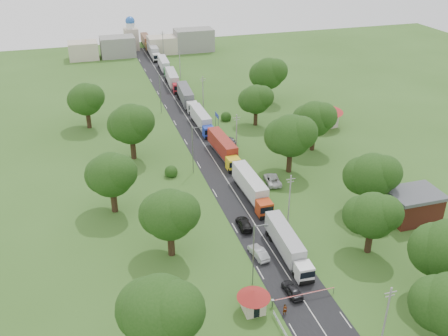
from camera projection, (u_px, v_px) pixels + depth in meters
name	position (u px, v px, depth m)	size (l,w,h in m)	color
ground	(244.00, 206.00, 88.52)	(260.00, 260.00, 0.00)	#31561C
road	(213.00, 159.00, 105.52)	(8.00, 200.00, 0.04)	black
boom_barrier	(294.00, 297.00, 66.51)	(9.22, 0.35, 1.18)	slate
guard_booth	(254.00, 298.00, 64.42)	(4.40, 4.40, 3.45)	beige
info_sign	(217.00, 118.00, 118.23)	(0.12, 3.10, 4.10)	slate
pole_0	(386.00, 317.00, 58.03)	(1.60, 0.24, 9.00)	gray
pole_1	(289.00, 198.00, 81.83)	(1.60, 0.24, 9.00)	gray
pole_2	(237.00, 134.00, 105.63)	(1.60, 0.24, 9.00)	gray
pole_3	(203.00, 92.00, 129.43)	(1.60, 0.24, 9.00)	gray
pole_4	(180.00, 64.00, 153.23)	(1.60, 0.24, 9.00)	gray
pole_5	(163.00, 44.00, 177.03)	(1.60, 0.24, 9.00)	gray
lamp_0	(255.00, 252.00, 67.59)	(2.03, 0.22, 10.00)	slate
lamp_1	(193.00, 148.00, 97.34)	(2.03, 0.22, 10.00)	slate
lamp_2	(161.00, 92.00, 127.09)	(2.03, 0.22, 10.00)	slate
tree_2	(372.00, 215.00, 73.91)	(8.00, 8.00, 10.10)	#382616
tree_3	(372.00, 175.00, 83.68)	(8.80, 8.80, 11.07)	#382616
tree_4	(291.00, 135.00, 96.90)	(9.60, 9.60, 12.05)	#382616
tree_5	(314.00, 119.00, 106.29)	(8.80, 8.80, 11.07)	#382616
tree_6	(256.00, 99.00, 119.22)	(8.00, 8.00, 10.10)	#382616
tree_7	(268.00, 73.00, 133.73)	(9.60, 9.60, 12.05)	#382616
tree_9	(160.00, 311.00, 54.41)	(9.60, 9.60, 12.05)	#382616
tree_10	(169.00, 214.00, 72.97)	(8.80, 8.80, 11.07)	#382616
tree_11	(111.00, 174.00, 83.92)	(8.80, 8.80, 11.07)	#382616
tree_12	(131.00, 124.00, 102.19)	(9.60, 9.60, 12.05)	#382616
tree_13	(86.00, 99.00, 117.40)	(8.80, 8.80, 11.07)	#382616
house_brick	(413.00, 205.00, 83.80)	(8.60, 6.60, 5.20)	maroon
house_cream	(321.00, 112.00, 120.07)	(10.08, 10.08, 5.80)	beige
distant_town	(148.00, 45.00, 180.60)	(52.00, 8.00, 8.00)	gray
church	(131.00, 35.00, 185.31)	(5.00, 5.00, 12.30)	beige
truck_0	(287.00, 244.00, 75.02)	(2.84, 14.17, 3.92)	white
truck_1	(252.00, 187.00, 90.17)	(2.87, 15.13, 4.19)	#B43814
truck_2	(224.00, 148.00, 105.09)	(3.24, 15.13, 4.18)	yellow
truck_3	(202.00, 120.00, 119.48)	(2.61, 14.31, 3.96)	#1C35AC
truck_4	(186.00, 97.00, 133.75)	(3.50, 15.84, 4.37)	silver
truck_5	(173.00, 79.00, 147.58)	(3.42, 15.18, 4.19)	#AB1A27
truck_6	(164.00, 65.00, 161.74)	(2.95, 14.27, 3.95)	#2B7335
truck_7	(153.00, 51.00, 177.30)	(2.86, 15.18, 4.20)	silver
truck_8	(146.00, 41.00, 191.06)	(2.58, 14.82, 4.11)	brown
car_lane_front	(292.00, 290.00, 67.96)	(1.71, 4.24, 1.44)	black
car_lane_mid	(259.00, 253.00, 75.32)	(1.59, 4.55, 1.50)	#ACAEB4
car_lane_rear	(244.00, 224.00, 82.29)	(2.01, 4.94, 1.43)	black
car_verge_near	(272.00, 180.00, 95.63)	(2.63, 5.71, 1.59)	silver
car_verge_far	(231.00, 141.00, 111.96)	(1.80, 4.47, 1.52)	#4C4F53
pedestrian_near	(285.00, 310.00, 64.45)	(0.59, 0.39, 1.62)	gray
pedestrian_booth	(259.00, 294.00, 66.85)	(0.93, 0.73, 1.92)	gray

